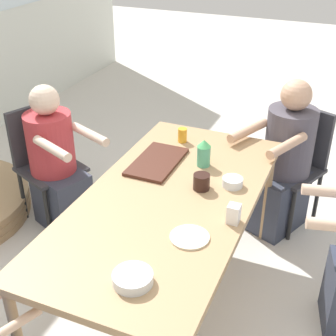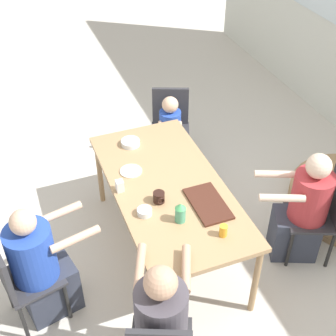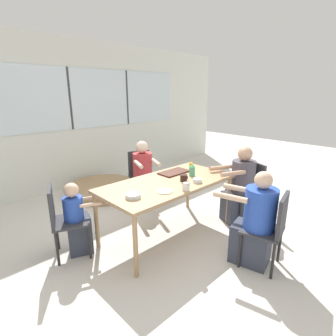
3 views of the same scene
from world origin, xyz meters
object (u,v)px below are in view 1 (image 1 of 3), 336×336
at_px(sippy_cup, 204,153).
at_px(bowl_cereal, 233,182).
at_px(bowl_white_shallow, 133,278).
at_px(person_man_teal_shirt, 56,167).
at_px(person_woman_green_shirt, 283,166).
at_px(coffee_mug, 202,182).
at_px(milk_carton_small, 234,214).
at_px(chair_for_man_teal_shirt, 43,155).
at_px(juice_glass, 182,135).
at_px(chair_for_woman_green_shirt, 297,156).

relative_size(sippy_cup, bowl_cereal, 1.49).
bearing_deg(bowl_white_shallow, sippy_cup, 3.09).
height_order(person_man_teal_shirt, bowl_cereal, person_man_teal_shirt).
relative_size(person_woman_green_shirt, coffee_mug, 11.53).
relative_size(coffee_mug, bowl_cereal, 0.86).
distance_m(milk_carton_small, bowl_white_shallow, 0.62).
relative_size(coffee_mug, sippy_cup, 0.58).
bearing_deg(chair_for_man_teal_shirt, juice_glass, 120.90).
bearing_deg(coffee_mug, bowl_cereal, -58.45).
bearing_deg(chair_for_man_teal_shirt, bowl_white_shallow, 71.58).
bearing_deg(juice_glass, bowl_white_shallow, -167.49).
height_order(person_man_teal_shirt, coffee_mug, person_man_teal_shirt).
xyz_separation_m(person_man_teal_shirt, sippy_cup, (-0.03, -1.10, 0.35)).
distance_m(chair_for_woman_green_shirt, person_woman_green_shirt, 0.17).
bearing_deg(bowl_white_shallow, person_man_teal_shirt, 47.09).
bearing_deg(chair_for_man_teal_shirt, sippy_cup, 108.22).
xyz_separation_m(coffee_mug, sippy_cup, (0.25, 0.08, 0.04)).
relative_size(person_man_teal_shirt, coffee_mug, 11.09).
distance_m(chair_for_woman_green_shirt, person_man_teal_shirt, 1.72).
bearing_deg(bowl_white_shallow, juice_glass, 12.51).
bearing_deg(person_man_teal_shirt, milk_carton_small, 92.78).
distance_m(chair_for_man_teal_shirt, coffee_mug, 1.40).
height_order(person_man_teal_shirt, bowl_white_shallow, person_man_teal_shirt).
height_order(juice_glass, bowl_cereal, juice_glass).
relative_size(chair_for_man_teal_shirt, bowl_white_shallow, 5.09).
xyz_separation_m(juice_glass, milk_carton_small, (-0.72, -0.55, 0.00)).
distance_m(juice_glass, bowl_cereal, 0.61).
distance_m(person_man_teal_shirt, sippy_cup, 1.15).
xyz_separation_m(sippy_cup, juice_glass, (0.25, 0.23, -0.04)).
distance_m(chair_for_man_teal_shirt, person_woman_green_shirt, 1.72).
distance_m(milk_carton_small, bowl_cereal, 0.34).
distance_m(chair_for_man_teal_shirt, juice_glass, 1.07).
xyz_separation_m(chair_for_woman_green_shirt, sippy_cup, (-0.79, 0.45, 0.32)).
distance_m(person_woman_green_shirt, person_man_teal_shirt, 1.60).
bearing_deg(chair_for_man_teal_shirt, bowl_cereal, 102.85).
bearing_deg(chair_for_woman_green_shirt, milk_carton_small, 107.21).
xyz_separation_m(chair_for_woman_green_shirt, bowl_white_shallow, (-1.83, 0.39, 0.26)).
distance_m(person_woman_green_shirt, coffee_mug, 0.98).
xyz_separation_m(person_woman_green_shirt, juice_glass, (-0.39, 0.61, 0.30)).
bearing_deg(juice_glass, person_man_teal_shirt, 103.93).
height_order(coffee_mug, milk_carton_small, milk_carton_small).
distance_m(chair_for_man_teal_shirt, bowl_white_shallow, 1.75).
bearing_deg(juice_glass, chair_for_man_teal_shirt, 98.36).
relative_size(person_woman_green_shirt, person_man_teal_shirt, 1.04).
height_order(chair_for_woman_green_shirt, chair_for_man_teal_shirt, same).
distance_m(person_man_teal_shirt, bowl_cereal, 1.37).
distance_m(chair_for_woman_green_shirt, chair_for_man_teal_shirt, 1.84).
distance_m(bowl_white_shallow, bowl_cereal, 0.90).
bearing_deg(person_woman_green_shirt, bowl_cereal, 101.63).
height_order(person_woman_green_shirt, sippy_cup, person_woman_green_shirt).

